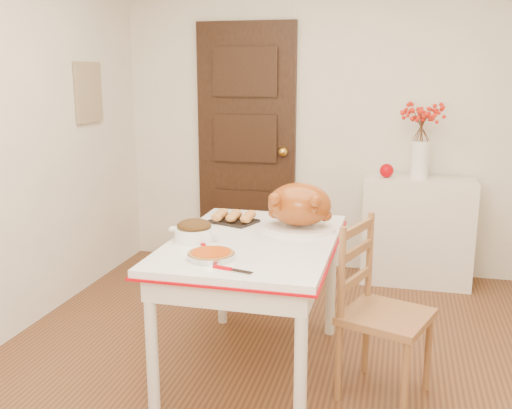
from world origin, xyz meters
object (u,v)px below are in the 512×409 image
(sideboard, at_px, (417,231))
(kitchen_table, at_px, (254,305))
(turkey_platter, at_px, (299,207))
(pumpkin_pie, at_px, (211,254))
(chair_oak, at_px, (386,312))

(sideboard, xyz_separation_m, kitchen_table, (-0.91, -1.68, -0.04))
(kitchen_table, relative_size, turkey_platter, 3.05)
(pumpkin_pie, bearing_deg, kitchen_table, 72.87)
(chair_oak, relative_size, turkey_platter, 2.19)
(sideboard, relative_size, turkey_platter, 1.99)
(kitchen_table, relative_size, pumpkin_pie, 5.63)
(sideboard, distance_m, turkey_platter, 1.67)
(sideboard, relative_size, chair_oak, 0.91)
(pumpkin_pie, bearing_deg, turkey_platter, 62.56)
(sideboard, bearing_deg, kitchen_table, -118.32)
(chair_oak, distance_m, turkey_platter, 0.76)
(sideboard, distance_m, kitchen_table, 1.91)
(kitchen_table, distance_m, chair_oak, 0.73)
(turkey_platter, height_order, pumpkin_pie, turkey_platter)
(chair_oak, height_order, pumpkin_pie, chair_oak)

